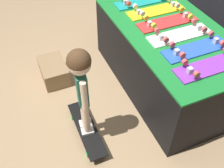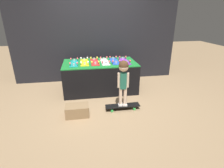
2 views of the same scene
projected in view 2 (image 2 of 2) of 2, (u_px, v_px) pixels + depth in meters
ground_plane at (103, 99)px, 3.99m from camera, size 16.00×16.00×0.00m
back_wall at (96, 37)px, 4.79m from camera, size 4.54×0.10×2.46m
display_rack at (100, 76)px, 4.36m from camera, size 1.75×0.95×0.72m
skateboard_teal_on_rack at (74, 63)px, 4.11m from camera, size 0.19×0.64×0.09m
skateboard_yellow_on_rack at (85, 62)px, 4.18m from camera, size 0.19×0.64×0.09m
skateboard_red_on_rack at (95, 62)px, 4.21m from camera, size 0.19×0.64×0.09m
skateboard_white_on_rack at (105, 61)px, 4.23m from camera, size 0.19×0.64×0.09m
skateboard_blue_on_rack at (115, 61)px, 4.28m from camera, size 0.19×0.64×0.09m
skateboard_purple_on_rack at (124, 61)px, 4.29m from camera, size 0.19×0.64×0.09m
skateboard_on_floor at (123, 106)px, 3.55m from camera, size 0.70×0.18×0.09m
child at (123, 75)px, 3.30m from camera, size 0.22×0.19×0.93m
storage_box at (77, 111)px, 3.31m from camera, size 0.43×0.28×0.22m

